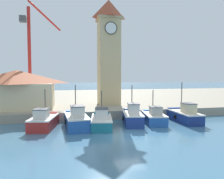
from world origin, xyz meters
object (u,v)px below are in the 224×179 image
Objects in this scene: fishing_boat_center at (154,117)px; fishing_boat_mid_right at (185,115)px; fishing_boat_left_inner at (102,121)px; warehouse_left at (17,89)px; port_crane_near at (31,63)px; fishing_boat_far_left at (44,121)px; fishing_boat_mid_left at (132,117)px; fishing_boat_left_outer at (76,120)px; clock_tower at (109,50)px.

fishing_boat_center is 0.88× the size of fishing_boat_mid_right.
fishing_boat_left_inner is 0.52× the size of warehouse_left.
port_crane_near is (0.44, 9.34, 3.81)m from warehouse_left.
port_crane_near is (-3.51, 17.03, 6.65)m from fishing_boat_far_left.
fishing_boat_mid_right is (6.20, -0.04, -0.05)m from fishing_boat_mid_left.
fishing_boat_left_outer is at bearing -9.10° from fishing_boat_far_left.
fishing_boat_left_outer reaches higher than fishing_boat_far_left.
clock_tower is 1.78× the size of warehouse_left.
fishing_boat_mid_right reaches higher than fishing_boat_center.
fishing_boat_far_left is 15.45m from fishing_boat_mid_right.
clock_tower reaches higher than fishing_boat_left_outer.
clock_tower is (-0.72, 9.48, 8.27)m from fishing_boat_mid_left.
fishing_boat_far_left is 0.29× the size of port_crane_near.
clock_tower is 14.42m from port_crane_near.
warehouse_left reaches higher than fishing_boat_far_left.
fishing_boat_left_outer is at bearing -177.73° from fishing_boat_center.
clock_tower is at bearing 126.04° from fishing_boat_mid_right.
fishing_boat_mid_left is (3.53, 0.81, 0.11)m from fishing_boat_left_inner.
fishing_boat_left_outer reaches higher than fishing_boat_mid_left.
fishing_boat_center is 23.95m from port_crane_near.
clock_tower is (-6.92, 9.51, 8.32)m from fishing_boat_mid_right.
fishing_boat_left_inner is at bearing -42.06° from warehouse_left.
fishing_boat_left_inner is at bearing -175.45° from fishing_boat_mid_right.
fishing_boat_mid_left is at bearing -85.64° from clock_tower.
clock_tower is (-3.22, 9.44, 8.40)m from fishing_boat_center.
clock_tower reaches higher than fishing_boat_mid_left.
fishing_boat_far_left reaches higher than fishing_boat_left_inner.
port_crane_near is at bearing 147.15° from clock_tower.
fishing_boat_mid_right is (15.45, -0.25, 0.04)m from fishing_boat_far_left.
clock_tower is at bearing 61.54° from fishing_boat_left_outer.
warehouse_left is at bearing 153.37° from fishing_boat_center.
fishing_boat_left_outer is at bearing 168.42° from fishing_boat_left_inner.
port_crane_near is (-6.73, 17.55, 6.57)m from fishing_boat_left_outer.
warehouse_left is (-3.95, 7.69, 2.84)m from fishing_boat_far_left.
fishing_boat_left_inner is 3.63m from fishing_boat_mid_left.
fishing_boat_mid_right is at bearing -42.36° from port_crane_near.
clock_tower reaches higher than fishing_boat_mid_right.
warehouse_left is (-15.69, 7.87, 2.88)m from fishing_boat_center.
port_crane_near reaches higher than fishing_boat_mid_left.
fishing_boat_center is at bearing 8.01° from fishing_boat_left_inner.
clock_tower is at bearing 74.74° from fishing_boat_left_inner.
fishing_boat_left_inner is (5.72, -1.03, -0.02)m from fishing_boat_far_left.
clock_tower is at bearing 7.17° from warehouse_left.
fishing_boat_left_outer reaches higher than fishing_boat_center.
fishing_boat_mid_left is 12.60m from clock_tower.
port_crane_near reaches higher than fishing_boat_far_left.
fishing_boat_mid_left is 0.51× the size of warehouse_left.
fishing_boat_center is (8.52, 0.34, -0.13)m from fishing_boat_left_outer.
fishing_boat_left_inner is at bearing -10.19° from fishing_boat_far_left.
fishing_boat_mid_right is 26.49m from port_crane_near.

